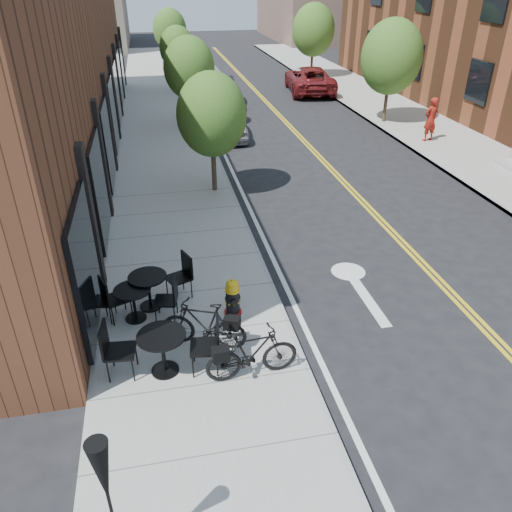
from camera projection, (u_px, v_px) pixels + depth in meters
ground at (310, 374)px, 9.30m from camera, size 120.00×120.00×0.00m
sidewalk_near at (171, 183)px, 17.41m from camera, size 4.00×70.00×0.12m
sidewalk_far at (481, 160)px, 19.50m from camera, size 4.00×70.00×0.12m
building_near at (34, 65)px, 18.31m from camera, size 5.00×28.00×7.00m
tree_near_a at (212, 115)px, 15.54m from camera, size 2.20×2.20×3.81m
tree_near_b at (189, 68)px, 22.27m from camera, size 2.30×2.30×3.98m
tree_near_c at (178, 48)px, 29.16m from camera, size 2.10×2.10×3.67m
tree_near_d at (170, 29)px, 35.82m from camera, size 2.40×2.40×4.11m
tree_far_b at (392, 57)px, 22.85m from camera, size 2.80×2.80×4.62m
tree_far_c at (313, 30)px, 33.04m from camera, size 2.80×2.80×4.62m
fire_hydrant at (233, 297)px, 10.54m from camera, size 0.40×0.40×0.86m
bicycle_left at (204, 325)px, 9.58m from camera, size 1.73×1.08×1.01m
bicycle_right at (252, 354)px, 8.84m from camera, size 1.72×0.59×1.02m
bistro_set_a at (163, 348)px, 8.92m from camera, size 2.06×0.97×1.09m
bistro_set_b at (149, 287)px, 10.69m from camera, size 1.94×1.17×1.03m
bistro_set_c at (133, 300)px, 10.33m from camera, size 1.83×0.90×0.96m
patio_umbrella at (105, 482)px, 5.42m from camera, size 0.36×0.36×2.21m
parked_car_a at (227, 122)px, 22.16m from camera, size 1.75×4.01×1.34m
parked_car_b at (220, 91)px, 27.44m from camera, size 1.67×4.43×1.44m
parked_car_c at (207, 80)px, 29.92m from camera, size 2.66×5.51×1.55m
parked_car_far at (310, 79)px, 30.15m from camera, size 3.22×5.77×1.52m
pedestrian at (431, 119)px, 21.11m from camera, size 0.76×0.59×1.83m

